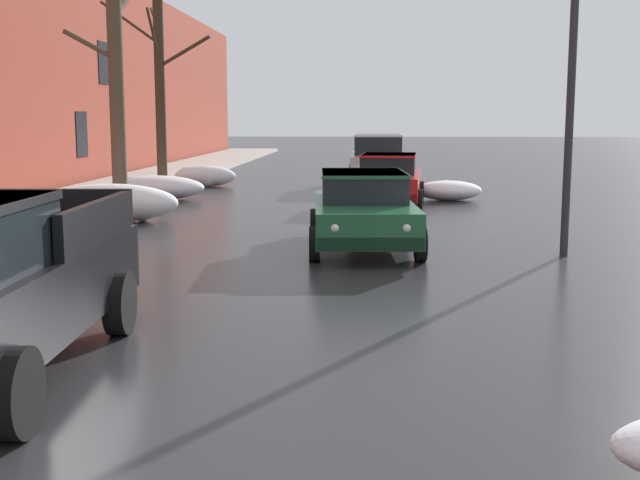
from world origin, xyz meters
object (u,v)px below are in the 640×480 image
object	(u,v)px
bare_tree_far_down_block	(160,85)
suv_silver_parked_far_down_block	(378,158)
bare_tree_mid_block	(116,63)
sedan_red_parked_kerbside_mid	(389,179)
street_lamp_post	(572,62)
sedan_green_parked_kerbside_close	(363,208)

from	to	relation	value
bare_tree_far_down_block	suv_silver_parked_far_down_block	distance (m)	8.01
bare_tree_mid_block	sedan_red_parked_kerbside_mid	xyz separation A→B (m)	(6.91, 1.80, -3.02)
bare_tree_far_down_block	street_lamp_post	size ratio (longest dim) A/B	1.08
sedan_green_parked_kerbside_close	street_lamp_post	world-z (taller)	street_lamp_post
bare_tree_mid_block	sedan_green_parked_kerbside_close	world-z (taller)	bare_tree_mid_block
sedan_green_parked_kerbside_close	sedan_red_parked_kerbside_mid	distance (m)	7.36
sedan_red_parked_kerbside_mid	suv_silver_parked_far_down_block	size ratio (longest dim) A/B	0.97
bare_tree_far_down_block	sedan_green_parked_kerbside_close	xyz separation A→B (m)	(6.27, -9.86, -2.64)
suv_silver_parked_far_down_block	sedan_green_parked_kerbside_close	bearing A→B (deg)	-91.67
bare_tree_far_down_block	bare_tree_mid_block	bearing A→B (deg)	-90.05
bare_tree_mid_block	street_lamp_post	distance (m)	11.59
suv_silver_parked_far_down_block	street_lamp_post	bearing A→B (deg)	-77.51
bare_tree_mid_block	street_lamp_post	bearing A→B (deg)	-32.06
bare_tree_mid_block	sedan_red_parked_kerbside_mid	distance (m)	7.76
sedan_red_parked_kerbside_mid	bare_tree_mid_block	bearing A→B (deg)	-165.39
bare_tree_mid_block	sedan_green_parked_kerbside_close	size ratio (longest dim) A/B	1.63
sedan_red_parked_kerbside_mid	suv_silver_parked_far_down_block	distance (m)	6.29
bare_tree_far_down_block	street_lamp_post	bearing A→B (deg)	-46.88
bare_tree_far_down_block	street_lamp_post	distance (m)	14.36
sedan_red_parked_kerbside_mid	sedan_green_parked_kerbside_close	bearing A→B (deg)	-95.00
bare_tree_mid_block	sedan_green_parked_kerbside_close	distance (m)	8.89
sedan_red_parked_kerbside_mid	bare_tree_far_down_block	bearing A→B (deg)	159.89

